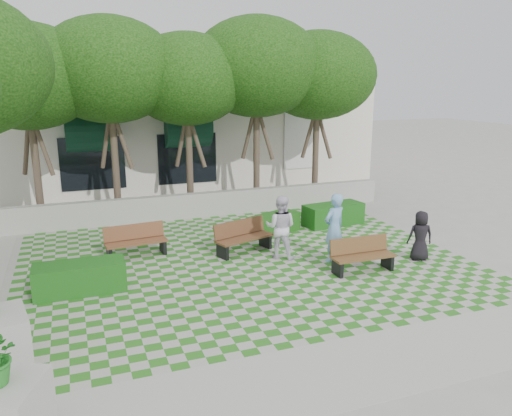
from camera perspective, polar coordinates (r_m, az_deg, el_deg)
name	(u,v)px	position (r m, az deg, el deg)	size (l,w,h in m)	color
ground	(258,275)	(13.14, 0.25, -7.63)	(90.00, 90.00, 0.00)	gray
lawn	(246,262)	(14.02, -1.21, -6.18)	(12.00, 12.00, 0.00)	#2B721E
sidewalk_south	(353,368)	(9.36, 10.99, -17.55)	(16.00, 2.00, 0.01)	#9E9B93
retaining_wall	(199,205)	(18.67, -6.50, 0.36)	(15.00, 0.36, 0.90)	#9E9B93
bench_east	(362,256)	(13.53, 12.02, -5.34)	(1.72, 0.58, 0.90)	brown
bench_mid	(243,237)	(14.68, -1.48, -3.38)	(1.88, 1.13, 0.94)	#51301C
bench_west	(136,241)	(14.77, -13.58, -3.74)	(1.78, 0.74, 0.91)	brown
hedge_east	(333,214)	(17.72, 8.82, -0.72)	(2.13, 0.85, 0.75)	#154C14
hedge_midright	(274,224)	(16.54, 2.02, -1.83)	(1.84, 0.74, 0.64)	#174A13
hedge_west	(80,278)	(12.70, -19.47, -7.51)	(2.09, 0.84, 0.73)	#154B14
planter_front	(1,402)	(7.94, -27.10, -19.16)	(1.31, 1.31, 1.79)	#9E9B93
person_blue	(334,228)	(13.98, 8.92, -2.26)	(0.71, 0.46, 1.94)	#75A3D5
person_dark	(420,236)	(14.71, 18.26, -3.03)	(0.69, 0.45, 1.42)	black
person_white	(281,227)	(14.11, 2.83, -2.20)	(0.88, 0.69, 1.81)	silver
tree_row	(142,73)	(17.54, -12.85, 14.82)	(17.70, 13.40, 7.41)	#47382B
building	(178,130)	(26.13, -8.90, 8.84)	(18.00, 8.92, 5.15)	silver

